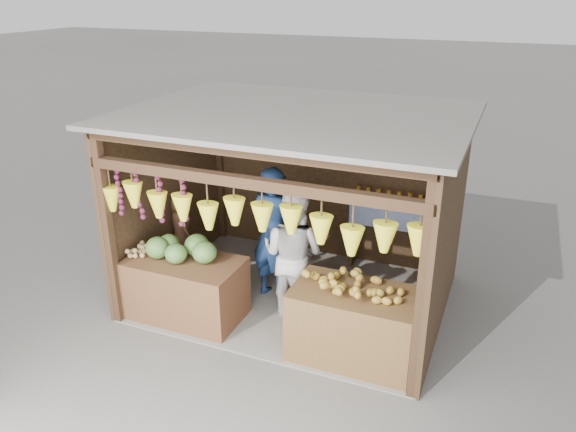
% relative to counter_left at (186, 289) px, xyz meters
% --- Properties ---
extents(ground, '(80.00, 80.00, 0.00)m').
position_rel_counter_left_xyz_m(ground, '(1.16, 1.00, -0.41)').
color(ground, '#514F49').
rests_on(ground, ground).
extents(stall_structure, '(4.30, 3.30, 2.66)m').
position_rel_counter_left_xyz_m(stall_structure, '(1.12, 0.95, 1.25)').
color(stall_structure, slate).
rests_on(stall_structure, ground).
extents(back_shelf, '(1.25, 0.32, 1.32)m').
position_rel_counter_left_xyz_m(back_shelf, '(2.21, 2.28, 0.46)').
color(back_shelf, '#382314').
rests_on(back_shelf, ground).
extents(counter_left, '(1.49, 0.85, 0.83)m').
position_rel_counter_left_xyz_m(counter_left, '(0.00, 0.00, 0.00)').
color(counter_left, '#54301C').
rests_on(counter_left, ground).
extents(counter_right, '(1.46, 0.85, 0.89)m').
position_rel_counter_left_xyz_m(counter_right, '(2.30, -0.01, 0.03)').
color(counter_right, '#4E351A').
rests_on(counter_right, ground).
extents(stool, '(0.35, 0.35, 0.33)m').
position_rel_counter_left_xyz_m(stool, '(-0.68, 0.99, -0.25)').
color(stool, black).
rests_on(stool, ground).
extents(man_standing, '(0.79, 0.60, 1.94)m').
position_rel_counter_left_xyz_m(man_standing, '(0.87, 0.90, 0.56)').
color(man_standing, navy).
rests_on(man_standing, ground).
extents(woman_standing, '(0.95, 0.78, 1.79)m').
position_rel_counter_left_xyz_m(woman_standing, '(1.28, 0.59, 0.48)').
color(woman_standing, silver).
rests_on(woman_standing, ground).
extents(vendor_seated, '(0.57, 0.52, 0.97)m').
position_rel_counter_left_xyz_m(vendor_seated, '(-0.68, 0.99, 0.40)').
color(vendor_seated, '#543621').
rests_on(vendor_seated, stool).
extents(melon_pile, '(1.00, 0.50, 0.32)m').
position_rel_counter_left_xyz_m(melon_pile, '(-0.06, 0.04, 0.57)').
color(melon_pile, '#1A4D14').
rests_on(melon_pile, counter_left).
extents(tanfruit_pile, '(0.34, 0.40, 0.13)m').
position_rel_counter_left_xyz_m(tanfruit_pile, '(-0.64, -0.06, 0.48)').
color(tanfruit_pile, tan).
rests_on(tanfruit_pile, counter_left).
extents(mango_pile, '(1.40, 0.64, 0.22)m').
position_rel_counter_left_xyz_m(mango_pile, '(2.29, -0.02, 0.58)').
color(mango_pile, '#B95218').
rests_on(mango_pile, counter_right).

